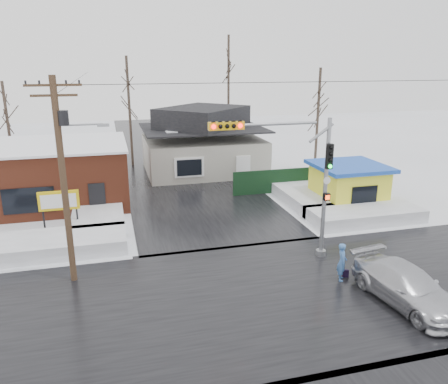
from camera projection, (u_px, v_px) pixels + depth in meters
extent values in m
plane|color=white|center=(267.00, 295.00, 18.50)|extent=(120.00, 120.00, 0.00)
cube|color=black|center=(267.00, 295.00, 18.50)|extent=(10.00, 120.00, 0.02)
cube|color=black|center=(267.00, 295.00, 18.50)|extent=(120.00, 10.00, 0.02)
cube|color=white|center=(58.00, 244.00, 22.66)|extent=(7.00, 3.00, 0.80)
cube|color=white|center=(365.00, 214.00, 27.08)|extent=(7.00, 3.00, 0.80)
cube|color=white|center=(98.00, 210.00, 27.78)|extent=(3.00, 8.00, 0.80)
cube|color=white|center=(301.00, 194.00, 31.22)|extent=(3.00, 8.00, 0.80)
cylinder|color=gray|center=(325.00, 190.00, 21.26)|extent=(0.20, 0.20, 7.00)
cylinder|color=gray|center=(321.00, 253.00, 22.22)|extent=(0.50, 0.50, 0.30)
cylinder|color=gray|center=(269.00, 124.00, 19.57)|extent=(4.60, 0.14, 0.14)
cube|color=gold|center=(226.00, 126.00, 19.08)|extent=(1.60, 0.28, 0.35)
sphere|color=#FF0C0C|center=(214.00, 127.00, 18.78)|extent=(0.20, 0.20, 0.20)
sphere|color=#FF0C0C|center=(240.00, 126.00, 19.08)|extent=(0.20, 0.20, 0.20)
cube|color=black|center=(329.00, 156.00, 20.58)|extent=(0.30, 0.22, 1.20)
sphere|color=#0CE533|center=(330.00, 166.00, 20.58)|extent=(0.18, 0.18, 0.18)
cube|color=black|center=(327.00, 197.00, 21.16)|extent=(0.30, 0.20, 0.35)
cylinder|color=#382619|center=(64.00, 184.00, 18.48)|extent=(0.28, 0.28, 9.00)
cube|color=#382619|center=(53.00, 85.00, 17.31)|extent=(2.20, 0.10, 0.10)
cube|color=#382619|center=(54.00, 95.00, 17.42)|extent=(1.80, 0.10, 0.10)
cylinder|color=black|center=(63.00, 118.00, 17.74)|extent=(0.44, 0.44, 0.60)
cylinder|color=gray|center=(81.00, 125.00, 17.99)|extent=(1.80, 0.08, 0.08)
cube|color=gray|center=(103.00, 125.00, 18.22)|extent=(0.50, 0.22, 0.12)
cube|color=brown|center=(37.00, 175.00, 30.04)|extent=(12.00, 8.00, 4.00)
cube|color=white|center=(33.00, 146.00, 29.45)|extent=(12.20, 8.20, 0.15)
cube|color=black|center=(29.00, 200.00, 26.49)|extent=(3.00, 0.08, 1.60)
cube|color=black|center=(97.00, 200.00, 27.56)|extent=(1.00, 0.08, 2.20)
cylinder|color=black|center=(44.00, 220.00, 24.61)|extent=(0.10, 0.10, 1.80)
cylinder|color=black|center=(77.00, 218.00, 25.05)|extent=(0.10, 0.10, 1.80)
cube|color=gold|center=(59.00, 201.00, 24.51)|extent=(2.20, 0.18, 1.10)
cube|color=white|center=(59.00, 201.00, 24.41)|extent=(1.90, 0.02, 0.80)
cube|color=#A8A597|center=(203.00, 155.00, 38.93)|extent=(10.00, 8.00, 3.00)
cube|color=black|center=(203.00, 128.00, 38.24)|extent=(10.40, 8.40, 0.12)
pyramid|color=black|center=(202.00, 117.00, 37.96)|extent=(9.00, 7.00, 1.80)
cube|color=brown|center=(235.00, 114.00, 39.66)|extent=(0.70, 0.70, 1.40)
cube|color=white|center=(189.00, 167.00, 34.72)|extent=(2.40, 0.12, 1.60)
cube|color=yellow|center=(348.00, 187.00, 29.72)|extent=(4.00, 4.00, 2.60)
cube|color=#174CAD|center=(350.00, 166.00, 29.30)|extent=(4.60, 4.60, 0.25)
cube|color=black|center=(364.00, 195.00, 27.84)|extent=(1.80, 0.06, 1.20)
cube|color=black|center=(284.00, 181.00, 32.80)|extent=(8.00, 0.12, 1.80)
cylinder|color=#332821|center=(130.00, 112.00, 40.15)|extent=(0.24, 0.24, 10.00)
cylinder|color=#332821|center=(228.00, 97.00, 44.17)|extent=(0.24, 0.24, 12.00)
cylinder|color=#332821|center=(318.00, 120.00, 38.67)|extent=(0.24, 0.24, 9.00)
cylinder|color=#332821|center=(9.00, 131.00, 36.13)|extent=(0.24, 0.24, 8.00)
imported|color=#3E6CAF|center=(342.00, 262.00, 19.52)|extent=(0.65, 0.76, 1.76)
imported|color=silver|center=(407.00, 286.00, 17.69)|extent=(2.75, 5.40, 1.50)
cube|color=black|center=(346.00, 274.00, 19.98)|extent=(0.30, 0.22, 0.35)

